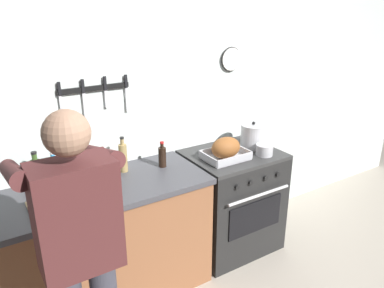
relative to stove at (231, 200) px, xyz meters
name	(u,v)px	position (x,y,z in m)	size (l,w,h in m)	color
wall_back	(188,101)	(-0.22, 0.36, 0.85)	(6.00, 0.13, 2.60)	silver
counter_block	(66,254)	(-1.43, 0.00, 0.01)	(2.03, 0.65, 0.90)	brown
stove	(231,200)	(0.00, 0.00, 0.00)	(0.76, 0.67, 0.90)	black
person_cook	(80,248)	(-1.49, -0.68, 0.50)	(0.51, 0.63, 1.66)	#383842
roasting_pan	(226,149)	(-0.13, -0.06, 0.53)	(0.35, 0.26, 0.18)	#B7B7BC
stock_pot	(253,136)	(0.23, 0.02, 0.55)	(0.22, 0.22, 0.23)	#B7B7BC
saucepan	(264,150)	(0.19, -0.17, 0.49)	(0.14, 0.14, 0.09)	#B7B7BC
cutting_board	(60,204)	(-1.45, -0.11, 0.46)	(0.36, 0.24, 0.02)	tan
bottle_vinegar	(123,157)	(-0.91, 0.15, 0.56)	(0.06, 0.06, 0.27)	#997F4C
bottle_cooking_oil	(74,165)	(-1.25, 0.22, 0.56)	(0.07, 0.07, 0.26)	gold
bottle_olive_oil	(37,175)	(-1.51, 0.16, 0.57)	(0.07, 0.07, 0.28)	#385623
bottle_dish_soap	(55,171)	(-1.39, 0.19, 0.55)	(0.06, 0.06, 0.25)	#338CCC
bottle_soy_sauce	(162,156)	(-0.63, 0.08, 0.53)	(0.06, 0.06, 0.20)	black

